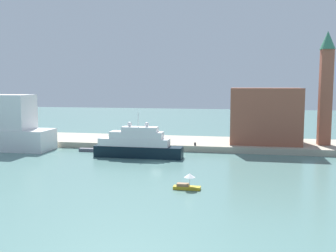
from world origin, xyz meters
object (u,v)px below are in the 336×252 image
Objects in this scene: work_barge at (89,150)px; person_figure at (143,139)px; small_motorboat at (187,183)px; mooring_bollard at (195,144)px; large_yacht at (137,145)px; bell_tower at (326,84)px; harbor_building at (265,115)px; parked_car at (129,138)px.

person_figure reaches higher than work_barge.
mooring_bollard is (-3.36, 37.63, 0.97)m from small_motorboat.
large_yacht is 0.72× the size of bell_tower.
harbor_building reaches higher than person_figure.
person_figure is (-2.23, 13.60, -0.57)m from large_yacht.
bell_tower reaches higher than parked_car.
bell_tower is 52.21m from person_figure.
small_motorboat is at bearing -45.63° from work_barge.
small_motorboat is 0.25× the size of harbor_building.
small_motorboat is 5.76× the size of mooring_bollard.
parked_car is 5.79m from person_figure.
person_figure reaches higher than parked_car.
large_yacht is 4.71× the size of small_motorboat.
bell_tower is (15.56, -1.00, 8.80)m from harbor_building.
work_barge is 28.70m from mooring_bollard.
parked_car is (-54.53, -2.45, -15.88)m from bell_tower.
parked_car is (7.77, 11.10, 1.84)m from work_barge.
large_yacht is at bearing 121.59° from small_motorboat.
mooring_bollard is at bearing -153.95° from harbor_building.
work_barge is at bearing -169.04° from mooring_bollard.
harbor_building reaches higher than large_yacht.
work_barge is 15.33m from person_figure.
work_barge is 0.18× the size of bell_tower.
parked_car reaches higher than mooring_bollard.
mooring_bollard is at bearing 10.96° from work_barge.
mooring_bollard is (28.13, 5.45, 1.64)m from work_barge.
person_figure is (5.01, -2.90, 0.25)m from parked_car.
mooring_bollard is (-34.17, -8.10, -16.08)m from bell_tower.
large_yacht is 17.05m from mooring_bollard.
work_barge is 66.17m from bell_tower.
parked_car reaches higher than small_motorboat.
large_yacht is at bearing -140.44° from mooring_bollard.
parked_car is at bearing 55.03° from work_barge.
parked_car is (-23.72, 43.28, 1.17)m from small_motorboat.
large_yacht reaches higher than mooring_bollard.
harbor_building is at bearing 32.14° from large_yacht.
bell_tower is 56.85m from parked_car.
bell_tower reaches higher than small_motorboat.
harbor_building is at bearing 17.29° from work_barge.
small_motorboat is 1.05× the size of parked_car.
parked_car is at bearing 164.48° from mooring_bollard.
large_yacht is 16.17m from work_barge.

